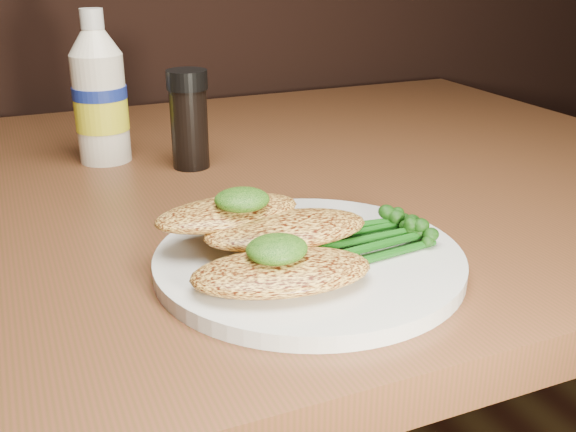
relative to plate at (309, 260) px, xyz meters
name	(u,v)px	position (x,y,z in m)	size (l,w,h in m)	color
plate	(309,260)	(0.00, 0.00, 0.00)	(0.25, 0.25, 0.01)	silver
chicken_front	(282,272)	(-0.04, -0.04, 0.02)	(0.13, 0.07, 0.02)	#F7BD4E
chicken_mid	(286,229)	(-0.02, 0.01, 0.03)	(0.13, 0.07, 0.02)	#F7BD4E
chicken_back	(228,213)	(-0.05, 0.04, 0.03)	(0.12, 0.06, 0.02)	#F7BD4E
pesto_front	(277,249)	(-0.04, -0.04, 0.03)	(0.05, 0.04, 0.02)	black
pesto_back	(242,199)	(-0.04, 0.03, 0.05)	(0.04, 0.04, 0.02)	black
broccolini_bundle	(366,236)	(0.05, -0.01, 0.02)	(0.12, 0.09, 0.02)	#134D10
mayo_bottle	(99,87)	(-0.10, 0.36, 0.08)	(0.06, 0.06, 0.18)	white
pepper_grinder	(189,120)	(-0.01, 0.29, 0.05)	(0.05, 0.05, 0.11)	black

